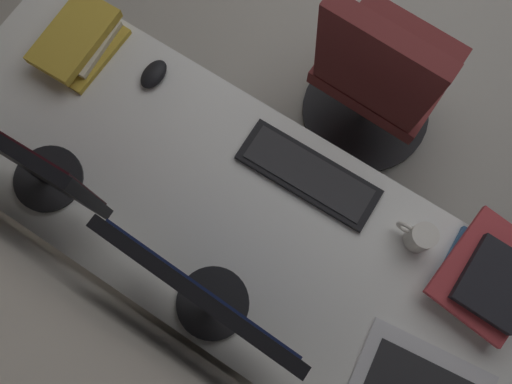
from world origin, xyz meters
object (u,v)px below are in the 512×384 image
mouse_main (154,74)px  book_stack_far (490,278)px  office_chair (378,81)px  monitor_secondary (11,151)px  drawer_pedestal (254,258)px  monitor_primary (205,298)px  keyboard_main (310,175)px  book_stack_near (79,41)px  coffee_mug (420,237)px

mouse_main → book_stack_far: (-1.12, 0.01, 0.03)m
mouse_main → office_chair: 0.82m
monitor_secondary → book_stack_far: size_ratio=1.59×
mouse_main → monitor_secondary: bearing=81.1°
office_chair → drawer_pedestal: bearing=87.2°
monitor_secondary → mouse_main: (-0.07, -0.43, -0.23)m
monitor_primary → mouse_main: (0.53, -0.46, -0.23)m
keyboard_main → monitor_secondary: bearing=33.3°
drawer_pedestal → book_stack_far: size_ratio=2.17×
monitor_secondary → mouse_main: 0.49m
keyboard_main → office_chair: 0.60m
monitor_secondary → book_stack_near: size_ratio=1.79×
keyboard_main → coffee_mug: bearing=-179.7°
book_stack_far → monitor_primary: bearing=37.6°
book_stack_near → office_chair: 1.03m
book_stack_far → monitor_secondary: bearing=19.5°
drawer_pedestal → keyboard_main: size_ratio=1.65×
monitor_primary → coffee_mug: bearing=-130.2°
drawer_pedestal → monitor_primary: size_ratio=1.34×
drawer_pedestal → mouse_main: size_ratio=6.68×
coffee_mug → office_chair: bearing=-56.9°
monitor_primary → book_stack_far: (-0.59, -0.46, -0.20)m
monitor_primary → monitor_secondary: 0.60m
drawer_pedestal → coffee_mug: size_ratio=6.14×
monitor_secondary → book_stack_near: bearing=-65.0°
monitor_secondary → mouse_main: bearing=-98.9°
keyboard_main → book_stack_near: (0.81, 0.02, 0.02)m
book_stack_near → office_chair: office_chair is taller
keyboard_main → drawer_pedestal: bearing=82.4°
book_stack_near → coffee_mug: coffee_mug is taller
monitor_primary → keyboard_main: monitor_primary is taller
monitor_secondary → office_chair: monitor_secondary is taller
mouse_main → drawer_pedestal: bearing=153.6°
mouse_main → office_chair: office_chair is taller
office_chair → monitor_primary: bearing=87.8°
monitor_primary → mouse_main: monitor_primary is taller
drawer_pedestal → book_stack_near: 0.91m
monitor_primary → office_chair: (-0.04, -0.98, -0.52)m
drawer_pedestal → office_chair: 0.79m
keyboard_main → office_chair: bearing=-90.5°
monitor_primary → office_chair: 1.11m
drawer_pedestal → office_chair: size_ratio=0.72×
drawer_pedestal → monitor_secondary: (0.60, 0.17, 0.63)m
book_stack_near → coffee_mug: 1.16m
drawer_pedestal → monitor_secondary: bearing=15.5°
monitor_secondary → book_stack_far: monitor_secondary is taller
monitor_primary → office_chair: size_ratio=0.53×
drawer_pedestal → monitor_secondary: size_ratio=1.36×
drawer_pedestal → book_stack_near: book_stack_near is taller
monitor_secondary → coffee_mug: monitor_secondary is taller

